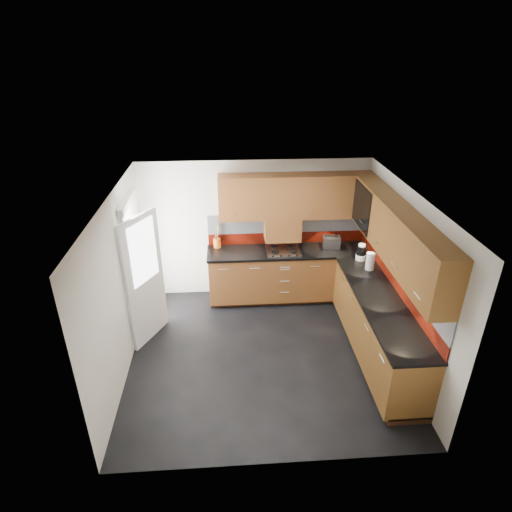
{
  "coord_description": "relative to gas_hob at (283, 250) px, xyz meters",
  "views": [
    {
      "loc": [
        -0.45,
        -4.88,
        4.11
      ],
      "look_at": [
        -0.06,
        0.65,
        1.28
      ],
      "focal_mm": 30.0,
      "sensor_mm": 36.0,
      "label": 1
    }
  ],
  "objects": [
    {
      "name": "toaster",
      "position": [
        0.82,
        0.07,
        0.09
      ],
      "size": [
        0.31,
        0.21,
        0.21
      ],
      "color": "silver",
      "rests_on": "countertop"
    },
    {
      "name": "gas_hob",
      "position": [
        0.0,
        0.0,
        0.0
      ],
      "size": [
        0.56,
        0.5,
        0.04
      ],
      "color": "silver",
      "rests_on": "countertop"
    },
    {
      "name": "orange_cloth",
      "position": [
        1.21,
        -0.4,
        -0.01
      ],
      "size": [
        0.15,
        0.14,
        0.01
      ],
      "primitive_type": "cube",
      "rotation": [
        0.0,
        0.0,
        0.21
      ],
      "color": "#F2511A",
      "rests_on": "countertop"
    },
    {
      "name": "glass_cabinet",
      "position": [
        1.26,
        -0.4,
        0.91
      ],
      "size": [
        0.32,
        0.8,
        0.66
      ],
      "color": "black",
      "rests_on": "room"
    },
    {
      "name": "base_cabinets",
      "position": [
        0.62,
        -0.75,
        -0.52
      ],
      "size": [
        2.7,
        3.2,
        0.95
      ],
      "color": "brown",
      "rests_on": "room"
    },
    {
      "name": "extractor_hood",
      "position": [
        -0.0,
        0.17,
        0.33
      ],
      "size": [
        0.6,
        0.33,
        0.4
      ],
      "primitive_type": "cube",
      "color": "brown",
      "rests_on": "room"
    },
    {
      "name": "food_processor",
      "position": [
        1.2,
        -0.39,
        0.11
      ],
      "size": [
        0.16,
        0.16,
        0.27
      ],
      "color": "white",
      "rests_on": "countertop"
    },
    {
      "name": "paper_towel",
      "position": [
        1.24,
        -0.72,
        0.12
      ],
      "size": [
        0.16,
        0.16,
        0.27
      ],
      "primitive_type": "cylinder",
      "rotation": [
        0.0,
        0.0,
        -0.23
      ],
      "color": "white",
      "rests_on": "countertop"
    },
    {
      "name": "back_door",
      "position": [
        -2.23,
        -0.72,
        0.08
      ],
      "size": [
        0.42,
        1.19,
        2.04
      ],
      "color": "white",
      "rests_on": "room"
    },
    {
      "name": "utensil_pot",
      "position": [
        -1.1,
        0.23,
        0.08
      ],
      "size": [
        0.13,
        0.13,
        0.45
      ],
      "color": "#DF5C15",
      "rests_on": "countertop"
    },
    {
      "name": "upper_cabinets",
      "position": [
        0.78,
        -0.69,
        0.88
      ],
      "size": [
        2.5,
        3.2,
        0.72
      ],
      "color": "brown",
      "rests_on": "room"
    },
    {
      "name": "countertop",
      "position": [
        0.6,
        -0.77,
        -0.03
      ],
      "size": [
        2.72,
        3.22,
        0.04
      ],
      "color": "black",
      "rests_on": "base_cabinets"
    },
    {
      "name": "backsplash",
      "position": [
        0.83,
        -0.54,
        0.26
      ],
      "size": [
        2.7,
        3.2,
        0.54
      ],
      "color": "maroon",
      "rests_on": "countertop"
    },
    {
      "name": "room",
      "position": [
        -0.45,
        -1.47,
        0.54
      ],
      "size": [
        4.0,
        3.8,
        2.64
      ],
      "color": "black"
    }
  ]
}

